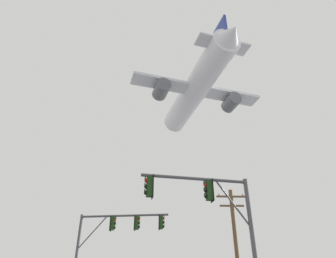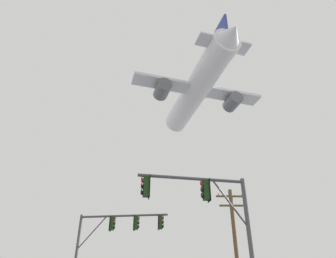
{
  "view_description": "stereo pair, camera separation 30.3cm",
  "coord_description": "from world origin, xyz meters",
  "px_view_note": "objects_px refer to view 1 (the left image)",
  "views": [
    {
      "loc": [
        0.9,
        -5.99,
        1.51
      ],
      "look_at": [
        1.63,
        19.73,
        15.89
      ],
      "focal_mm": 32.18,
      "sensor_mm": 36.0,
      "label": 1
    },
    {
      "loc": [
        1.2,
        -6.0,
        1.51
      ],
      "look_at": [
        1.63,
        19.73,
        15.89
      ],
      "focal_mm": 32.18,
      "sensor_mm": 36.0,
      "label": 2
    }
  ],
  "objects_px": {
    "airplane": "(196,90)",
    "signal_pole_far": "(113,236)",
    "signal_pole_near": "(214,212)",
    "utility_pole": "(236,246)"
  },
  "relations": [
    {
      "from": "airplane",
      "to": "signal_pole_far",
      "type": "bearing_deg",
      "value": -113.52
    },
    {
      "from": "signal_pole_far",
      "to": "signal_pole_near",
      "type": "bearing_deg",
      "value": -56.58
    },
    {
      "from": "signal_pole_far",
      "to": "airplane",
      "type": "bearing_deg",
      "value": 66.48
    },
    {
      "from": "signal_pole_near",
      "to": "airplane",
      "type": "xyz_separation_m",
      "value": [
        3.78,
        30.23,
        29.28
      ]
    },
    {
      "from": "signal_pole_near",
      "to": "airplane",
      "type": "height_order",
      "value": "airplane"
    },
    {
      "from": "signal_pole_far",
      "to": "utility_pole",
      "type": "distance_m",
      "value": 8.62
    },
    {
      "from": "signal_pole_far",
      "to": "airplane",
      "type": "relative_size",
      "value": 0.22
    },
    {
      "from": "signal_pole_near",
      "to": "signal_pole_far",
      "type": "height_order",
      "value": "signal_pole_far"
    },
    {
      "from": "signal_pole_near",
      "to": "utility_pole",
      "type": "relative_size",
      "value": 0.75
    },
    {
      "from": "utility_pole",
      "to": "airplane",
      "type": "bearing_deg",
      "value": 87.79
    }
  ]
}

